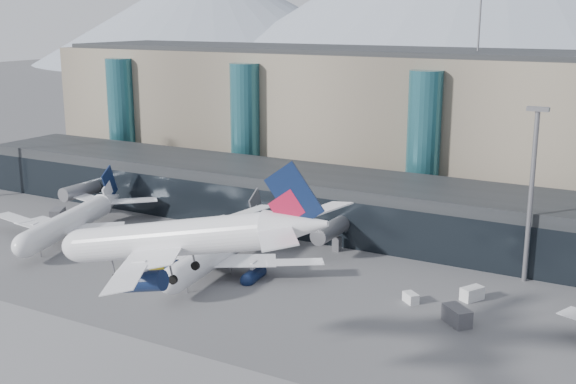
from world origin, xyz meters
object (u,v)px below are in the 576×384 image
(jet_parked_left, at_px, (77,212))
(veh_c, at_px, (457,316))
(veh_a, at_px, (100,243))
(veh_g, at_px, (411,298))
(lightmast_mid, at_px, (532,185))
(veh_d, at_px, (472,294))
(veh_h, at_px, (149,262))
(jet_parked_mid, at_px, (225,241))
(veh_f, at_px, (58,214))
(hero_jet, at_px, (195,229))

(jet_parked_left, xyz_separation_m, veh_c, (69.32, -4.22, -3.19))
(veh_a, xyz_separation_m, veh_g, (53.53, 3.14, -0.14))
(lightmast_mid, xyz_separation_m, veh_c, (-4.19, -19.84, -13.30))
(veh_d, bearing_deg, veh_a, 125.95)
(veh_d, bearing_deg, veh_h, 132.74)
(jet_parked_mid, bearing_deg, veh_a, 89.41)
(lightmast_mid, bearing_deg, jet_parked_left, -168.01)
(veh_f, bearing_deg, lightmast_mid, -112.65)
(veh_a, distance_m, veh_h, 14.45)
(lightmast_mid, bearing_deg, veh_f, -173.02)
(lightmast_mid, distance_m, veh_f, 85.95)
(veh_g, bearing_deg, veh_a, -136.83)
(veh_c, relative_size, veh_h, 0.98)
(veh_c, relative_size, veh_g, 1.74)
(hero_jet, bearing_deg, veh_c, 53.11)
(veh_c, bearing_deg, veh_f, -145.49)
(hero_jet, bearing_deg, jet_parked_mid, 113.89)
(veh_f, bearing_deg, veh_a, -144.50)
(veh_a, relative_size, veh_c, 0.72)
(jet_parked_mid, bearing_deg, veh_g, -96.61)
(veh_c, height_order, veh_d, veh_c)
(veh_a, relative_size, veh_h, 0.70)
(jet_parked_mid, relative_size, veh_h, 8.21)
(lightmast_mid, bearing_deg, veh_d, -113.02)
(veh_a, bearing_deg, jet_parked_left, 138.19)
(jet_parked_left, relative_size, veh_f, 9.27)
(lightmast_mid, xyz_separation_m, veh_f, (-84.28, -10.32, -13.35))
(lightmast_mid, bearing_deg, veh_a, -163.62)
(veh_f, bearing_deg, jet_parked_left, -145.84)
(veh_d, bearing_deg, jet_parked_mid, 126.54)
(lightmast_mid, distance_m, hero_jet, 54.87)
(jet_parked_left, distance_m, jet_parked_mid, 31.71)
(lightmast_mid, height_order, jet_parked_left, lightmast_mid)
(veh_d, distance_m, veh_h, 48.14)
(jet_parked_left, bearing_deg, jet_parked_mid, -107.06)
(jet_parked_left, distance_m, veh_d, 69.07)
(lightmast_mid, xyz_separation_m, veh_d, (-4.68, -11.00, -13.51))
(jet_parked_left, bearing_deg, veh_d, -101.82)
(jet_parked_mid, height_order, veh_f, jet_parked_mid)
(hero_jet, distance_m, veh_h, 43.35)
(lightmast_mid, relative_size, veh_d, 8.01)
(veh_d, xyz_separation_m, veh_g, (-7.00, -5.02, -0.24))
(veh_d, bearing_deg, lightmast_mid, 5.25)
(veh_d, bearing_deg, hero_jet, -175.48)
(lightmast_mid, distance_m, veh_c, 24.25)
(jet_parked_mid, distance_m, veh_f, 43.01)
(veh_f, bearing_deg, veh_d, -120.12)
(jet_parked_mid, distance_m, veh_d, 37.66)
(jet_parked_mid, xyz_separation_m, veh_c, (37.61, -3.44, -3.05))
(veh_c, distance_m, veh_h, 47.20)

